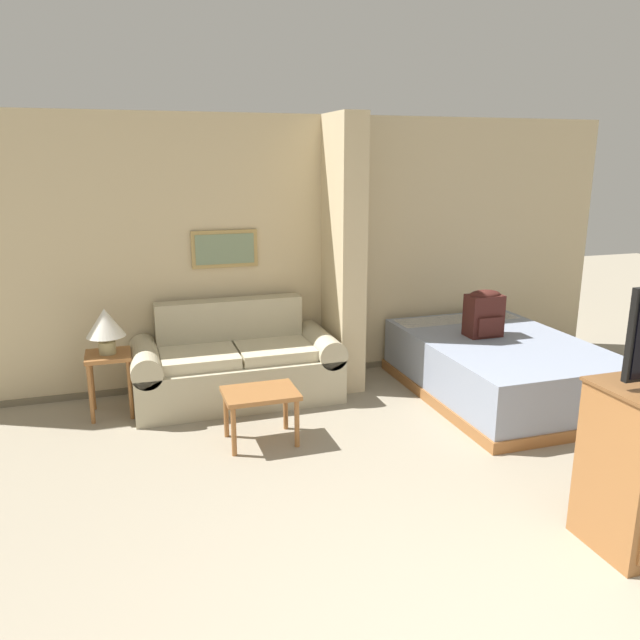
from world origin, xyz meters
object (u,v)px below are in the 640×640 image
Objects in this scene: coffee_table at (260,399)px; bed at (499,367)px; table_lamp at (105,324)px; backpack at (484,312)px; couch at (236,365)px.

bed reaches higher than coffee_table.
bed is at bearing 7.41° from coffee_table.
coffee_table is at bearing -172.59° from bed.
table_lamp is 3.44m from backpack.
couch is at bearing 2.74° from table_lamp.
bed is at bearing -61.12° from backpack.
table_lamp is at bearing 172.21° from backpack.
couch is 4.76× the size of table_lamp.
table_lamp reaches higher than bed.
couch is at bearing 163.94° from bed.
coffee_table is (0.01, -0.99, 0.05)m from couch.
bed is 4.78× the size of backpack.
backpack is (3.41, -0.47, -0.04)m from table_lamp.
table_lamp is (-1.12, -0.05, 0.50)m from couch.
couch is 2.48m from bed.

